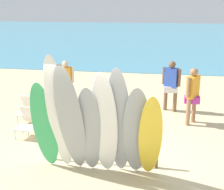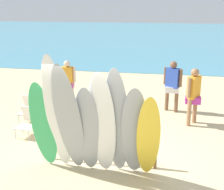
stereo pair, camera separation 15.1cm
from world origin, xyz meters
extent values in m
plane|color=#D3BC8C|center=(0.00, 14.00, 0.00)|extent=(60.00, 60.00, 0.00)
cube|color=teal|center=(0.00, 29.51, 0.01)|extent=(60.00, 40.00, 0.02)
cylinder|color=brown|center=(-1.27, 0.00, 0.31)|extent=(0.07, 0.07, 0.62)
cylinder|color=brown|center=(1.27, 0.00, 0.31)|extent=(0.07, 0.07, 0.62)
cylinder|color=brown|center=(0.00, 0.00, 0.62)|extent=(2.65, 0.06, 0.06)
ellipsoid|color=#38B266|center=(-1.14, -0.49, 1.05)|extent=(0.55, 0.60, 2.10)
ellipsoid|color=white|center=(-0.77, -0.59, 1.35)|extent=(0.49, 0.86, 2.71)
ellipsoid|color=#999EA3|center=(-0.51, -0.65, 1.28)|extent=(0.65, 0.96, 2.56)
ellipsoid|color=#999EA3|center=(-0.15, -0.52, 1.03)|extent=(0.57, 0.67, 2.05)
ellipsoid|color=white|center=(0.17, -0.53, 1.18)|extent=(0.60, 0.65, 2.37)
ellipsoid|color=#999EA3|center=(0.47, -0.47, 1.23)|extent=(0.55, 0.67, 2.45)
ellipsoid|color=#999EA3|center=(0.83, -0.46, 1.03)|extent=(0.60, 0.64, 2.07)
ellipsoid|color=yellow|center=(1.12, -0.53, 0.97)|extent=(0.54, 0.71, 1.94)
cylinder|color=beige|center=(-2.23, 4.00, 0.39)|extent=(0.12, 0.12, 0.78)
cylinder|color=beige|center=(-1.91, 4.01, 0.39)|extent=(0.12, 0.12, 0.78)
cube|color=#B23399|center=(-2.07, 4.01, 0.72)|extent=(0.42, 0.26, 0.19)
cube|color=orange|center=(-2.07, 4.01, 1.09)|extent=(0.41, 0.23, 0.61)
sphere|color=beige|center=(-2.07, 4.01, 1.51)|extent=(0.22, 0.22, 0.22)
cylinder|color=beige|center=(-2.33, 3.99, 1.13)|extent=(0.10, 0.10, 0.55)
cylinder|color=beige|center=(-1.81, 4.02, 1.13)|extent=(0.10, 0.10, 0.55)
cylinder|color=brown|center=(1.79, 3.86, 0.42)|extent=(0.13, 0.13, 0.84)
cylinder|color=brown|center=(1.48, 4.00, 0.42)|extent=(0.13, 0.13, 0.84)
cube|color=silver|center=(1.63, 3.93, 0.77)|extent=(0.45, 0.28, 0.20)
cube|color=#2D4CB2|center=(1.63, 3.93, 1.17)|extent=(0.49, 0.39, 0.66)
sphere|color=brown|center=(1.63, 3.93, 1.62)|extent=(0.24, 0.24, 0.24)
cylinder|color=brown|center=(1.89, 3.81, 1.21)|extent=(0.10, 0.10, 0.58)
cylinder|color=brown|center=(1.38, 4.05, 1.21)|extent=(0.10, 0.10, 0.58)
cylinder|color=#9E704C|center=(2.14, 2.69, 0.42)|extent=(0.13, 0.13, 0.84)
cylinder|color=#9E704C|center=(2.33, 2.98, 0.42)|extent=(0.13, 0.13, 0.84)
cube|color=#B23399|center=(2.24, 2.84, 0.78)|extent=(0.45, 0.28, 0.20)
cube|color=orange|center=(2.24, 2.84, 1.17)|extent=(0.43, 0.49, 0.66)
sphere|color=#9E704C|center=(2.24, 2.84, 1.62)|extent=(0.24, 0.24, 0.24)
cylinder|color=#9E704C|center=(2.09, 2.61, 1.21)|extent=(0.10, 0.10, 0.59)
cylinder|color=#9E704C|center=(2.39, 3.07, 1.21)|extent=(0.10, 0.10, 0.59)
cylinder|color=#B7B7BC|center=(-2.98, 1.91, 0.14)|extent=(0.02, 0.02, 0.28)
cylinder|color=#B7B7BC|center=(-2.56, 1.92, 0.14)|extent=(0.02, 0.02, 0.28)
cylinder|color=#B7B7BC|center=(-2.99, 2.28, 0.14)|extent=(0.02, 0.02, 0.28)
cylinder|color=#B7B7BC|center=(-2.57, 2.30, 0.14)|extent=(0.02, 0.02, 0.28)
cube|color=silver|center=(-2.77, 2.10, 0.30)|extent=(0.52, 0.47, 0.03)
cube|color=silver|center=(-2.79, 2.45, 0.55)|extent=(0.51, 0.29, 0.50)
cylinder|color=#B7B7BC|center=(-2.22, 2.75, 0.14)|extent=(0.02, 0.02, 0.28)
cylinder|color=#B7B7BC|center=(-1.80, 2.79, 0.14)|extent=(0.02, 0.02, 0.28)
cylinder|color=#B7B7BC|center=(-2.26, 3.13, 0.14)|extent=(0.02, 0.02, 0.28)
cylinder|color=#B7B7BC|center=(-1.84, 3.17, 0.14)|extent=(0.02, 0.02, 0.28)
cube|color=silver|center=(-2.03, 2.96, 0.30)|extent=(0.54, 0.49, 0.03)
cube|color=silver|center=(-2.06, 3.27, 0.57)|extent=(0.52, 0.26, 0.53)
cylinder|color=#B7B7BC|center=(-2.57, 0.88, 0.14)|extent=(0.02, 0.02, 0.28)
cylinder|color=#B7B7BC|center=(-2.15, 0.84, 0.14)|extent=(0.02, 0.02, 0.28)
cylinder|color=#B7B7BC|center=(-2.53, 1.26, 0.14)|extent=(0.02, 0.02, 0.28)
cylinder|color=#B7B7BC|center=(-2.11, 1.22, 0.14)|extent=(0.02, 0.02, 0.28)
cube|color=silver|center=(-2.34, 1.05, 0.30)|extent=(0.54, 0.50, 0.03)
cube|color=silver|center=(-2.31, 1.38, 0.56)|extent=(0.52, 0.29, 0.52)
camera|label=1|loc=(1.26, -6.31, 3.61)|focal=49.48mm
camera|label=2|loc=(1.41, -6.28, 3.61)|focal=49.48mm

